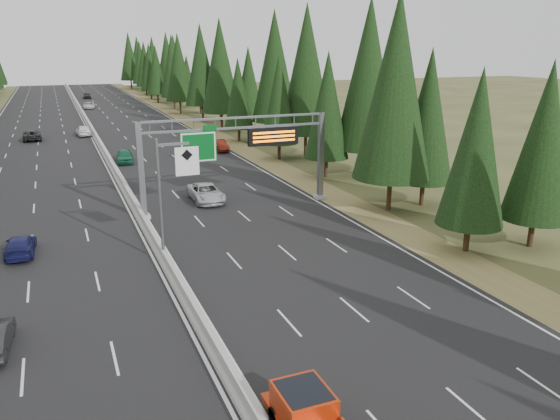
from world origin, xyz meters
The scene contains 16 objects.
road centered at (0.00, 80.00, 0.04)m, with size 32.00×260.00×0.08m, color black.
shoulder_right centered at (17.80, 80.00, 0.03)m, with size 3.60×260.00×0.06m, color olive.
median_barrier centered at (0.00, 80.00, 0.41)m, with size 0.70×260.00×0.85m.
sign_gantry centered at (8.92, 34.88, 5.27)m, with size 16.75×0.98×7.80m.
hov_sign_pole centered at (0.58, 24.97, 4.72)m, with size 2.80×0.50×8.00m.
tree_row_right centered at (21.96, 82.18, 9.16)m, with size 12.19×242.28×18.57m.
silver_minivan centered at (6.33, 38.09, 0.85)m, with size 2.55×5.53×1.54m, color #BABBBF.
red_pickup centered at (1.50, 6.43, 1.04)m, with size 1.91×5.34×1.74m.
car_ahead_green centered at (1.83, 58.56, 0.87)m, with size 1.86×4.62×1.57m, color #166340.
car_ahead_dkred centered at (14.50, 61.39, 0.81)m, with size 1.55×4.45×1.47m, color #59160C.
car_ahead_dkgrey centered at (12.17, 64.61, 0.82)m, with size 2.06×5.07×1.47m, color black.
car_ahead_white centered at (2.11, 122.92, 0.78)m, with size 2.33×5.06×1.41m, color silver.
car_ahead_far centered at (3.43, 149.38, 0.89)m, with size 1.92×4.76×1.62m, color #232326.
car_onc_blue centered at (-8.58, 30.00, 0.72)m, with size 1.81×4.44×1.29m, color #16184F.
car_onc_white centered at (-1.50, 82.01, 0.91)m, with size 1.95×4.85×1.65m, color white.
car_onc_far centered at (-8.80, 80.46, 0.84)m, with size 2.53×5.48×1.52m, color black.
Camera 1 is at (-5.61, -8.14, 13.41)m, focal length 35.00 mm.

